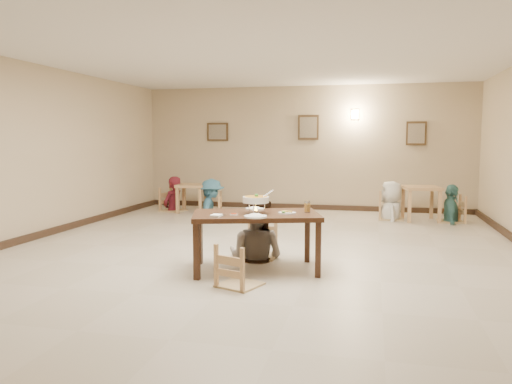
% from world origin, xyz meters
% --- Properties ---
extents(floor, '(10.00, 10.00, 0.00)m').
position_xyz_m(floor, '(0.00, 0.00, 0.00)').
color(floor, '#C0B39E').
rests_on(floor, ground).
extents(ceiling, '(10.00, 10.00, 0.00)m').
position_xyz_m(ceiling, '(0.00, 0.00, 3.00)').
color(ceiling, silver).
rests_on(ceiling, wall_back).
extents(wall_back, '(10.00, 0.00, 10.00)m').
position_xyz_m(wall_back, '(0.00, 5.00, 1.50)').
color(wall_back, tan).
rests_on(wall_back, floor).
extents(wall_front, '(10.00, 0.00, 10.00)m').
position_xyz_m(wall_front, '(0.00, -5.00, 1.50)').
color(wall_front, tan).
rests_on(wall_front, floor).
extents(wall_left, '(0.00, 10.00, 10.00)m').
position_xyz_m(wall_left, '(-4.00, 0.00, 1.50)').
color(wall_left, tan).
rests_on(wall_left, floor).
extents(baseboard_back, '(8.00, 0.06, 0.12)m').
position_xyz_m(baseboard_back, '(0.00, 4.97, 0.06)').
color(baseboard_back, '#312016').
rests_on(baseboard_back, floor).
extents(baseboard_left, '(0.06, 10.00, 0.12)m').
position_xyz_m(baseboard_left, '(-3.97, 0.00, 0.06)').
color(baseboard_left, '#312016').
rests_on(baseboard_left, floor).
extents(picture_a, '(0.55, 0.04, 0.45)m').
position_xyz_m(picture_a, '(-2.20, 4.96, 1.90)').
color(picture_a, '#3B2917').
rests_on(picture_a, wall_back).
extents(picture_b, '(0.50, 0.04, 0.60)m').
position_xyz_m(picture_b, '(0.10, 4.96, 2.00)').
color(picture_b, '#3B2917').
rests_on(picture_b, wall_back).
extents(picture_c, '(0.45, 0.04, 0.55)m').
position_xyz_m(picture_c, '(2.60, 4.96, 1.85)').
color(picture_c, '#3B2917').
rests_on(picture_c, wall_back).
extents(wall_sconce, '(0.16, 0.05, 0.22)m').
position_xyz_m(wall_sconce, '(1.20, 4.96, 2.30)').
color(wall_sconce, '#FFD88C').
rests_on(wall_sconce, wall_back).
extents(main_table, '(1.81, 1.35, 0.76)m').
position_xyz_m(main_table, '(0.18, -0.93, 0.68)').
color(main_table, '#3B2113').
rests_on(main_table, floor).
extents(chair_far, '(0.49, 0.49, 1.03)m').
position_xyz_m(chair_far, '(0.07, -0.20, 0.52)').
color(chair_far, tan).
rests_on(chair_far, floor).
extents(chair_near, '(0.45, 0.45, 0.96)m').
position_xyz_m(chair_near, '(0.16, -1.66, 0.48)').
color(chair_near, tan).
rests_on(chair_near, floor).
extents(main_diner, '(0.98, 0.82, 1.78)m').
position_xyz_m(main_diner, '(0.04, -0.30, 0.89)').
color(main_diner, gray).
rests_on(main_diner, floor).
extents(curry_warmer, '(0.38, 0.34, 0.30)m').
position_xyz_m(curry_warmer, '(0.19, -0.97, 0.94)').
color(curry_warmer, silver).
rests_on(curry_warmer, main_table).
extents(rice_plate_far, '(0.26, 0.26, 0.06)m').
position_xyz_m(rice_plate_far, '(0.09, -0.61, 0.77)').
color(rice_plate_far, white).
rests_on(rice_plate_far, main_table).
extents(rice_plate_near, '(0.28, 0.28, 0.06)m').
position_xyz_m(rice_plate_near, '(0.27, -1.28, 0.77)').
color(rice_plate_near, white).
rests_on(rice_plate_near, main_table).
extents(fried_plate, '(0.23, 0.23, 0.05)m').
position_xyz_m(fried_plate, '(0.59, -0.90, 0.78)').
color(fried_plate, white).
rests_on(fried_plate, main_table).
extents(chili_dish, '(0.10, 0.10, 0.02)m').
position_xyz_m(chili_dish, '(-0.05, -1.17, 0.77)').
color(chili_dish, white).
rests_on(chili_dish, main_table).
extents(napkin_cutlery, '(0.15, 0.23, 0.03)m').
position_xyz_m(napkin_cutlery, '(-0.22, -1.34, 0.77)').
color(napkin_cutlery, white).
rests_on(napkin_cutlery, main_table).
extents(drink_glass, '(0.08, 0.08, 0.15)m').
position_xyz_m(drink_glass, '(0.82, -0.70, 0.83)').
color(drink_glass, white).
rests_on(drink_glass, main_table).
extents(bg_table_left, '(0.73, 0.73, 0.66)m').
position_xyz_m(bg_table_left, '(-2.50, 3.87, 0.53)').
color(bg_table_left, tan).
rests_on(bg_table_left, floor).
extents(bg_table_right, '(0.83, 0.83, 0.73)m').
position_xyz_m(bg_table_right, '(2.65, 3.79, 0.59)').
color(bg_table_right, tan).
rests_on(bg_table_right, floor).
extents(bg_chair_ll, '(0.50, 0.50, 1.07)m').
position_xyz_m(bg_chair_ll, '(-3.00, 3.91, 0.53)').
color(bg_chair_ll, tan).
rests_on(bg_chair_ll, floor).
extents(bg_chair_lr, '(0.44, 0.44, 0.93)m').
position_xyz_m(bg_chair_lr, '(-2.00, 3.81, 0.47)').
color(bg_chair_lr, tan).
rests_on(bg_chair_lr, floor).
extents(bg_chair_rl, '(0.51, 0.51, 1.09)m').
position_xyz_m(bg_chair_rl, '(2.05, 3.82, 0.54)').
color(bg_chair_rl, tan).
rests_on(bg_chair_rl, floor).
extents(bg_chair_rr, '(0.50, 0.50, 1.06)m').
position_xyz_m(bg_chair_rr, '(3.25, 3.76, 0.53)').
color(bg_chair_rr, tan).
rests_on(bg_chair_rr, floor).
extents(bg_diner_a, '(0.57, 0.70, 1.67)m').
position_xyz_m(bg_diner_a, '(-3.00, 3.91, 0.83)').
color(bg_diner_a, '#57141E').
rests_on(bg_diner_a, floor).
extents(bg_diner_b, '(0.81, 1.14, 1.60)m').
position_xyz_m(bg_diner_b, '(-2.00, 3.81, 0.80)').
color(bg_diner_b, teal).
rests_on(bg_diner_b, floor).
extents(bg_diner_c, '(0.59, 0.85, 1.65)m').
position_xyz_m(bg_diner_c, '(2.05, 3.82, 0.82)').
color(bg_diner_c, silver).
rests_on(bg_diner_c, floor).
extents(bg_diner_d, '(0.43, 0.94, 1.57)m').
position_xyz_m(bg_diner_d, '(3.25, 3.76, 0.79)').
color(bg_diner_d, '#447F7B').
rests_on(bg_diner_d, floor).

